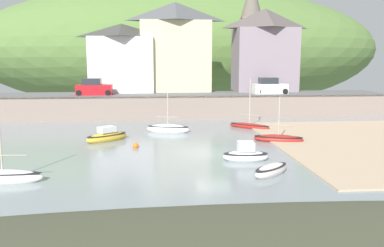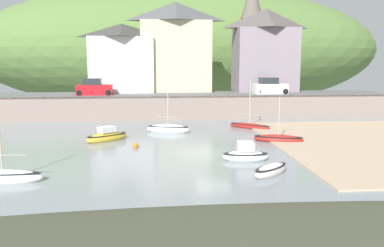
{
  "view_description": "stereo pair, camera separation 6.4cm",
  "coord_description": "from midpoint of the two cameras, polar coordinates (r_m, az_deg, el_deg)",
  "views": [
    {
      "loc": [
        -4.07,
        -27.99,
        6.61
      ],
      "look_at": [
        -1.21,
        4.05,
        1.5
      ],
      "focal_mm": 38.32,
      "sensor_mm": 36.0,
      "label": 1
    },
    {
      "loc": [
        -4.01,
        -27.99,
        6.61
      ],
      "look_at": [
        -1.21,
        4.05,
        1.5
      ],
      "focal_mm": 38.32,
      "sensor_mm": 36.0,
      "label": 2
    }
  ],
  "objects": [
    {
      "name": "ground",
      "position": [
        20.27,
        11.0,
        -9.69
      ],
      "size": [
        48.0,
        41.0,
        0.61
      ],
      "color": "gray"
    },
    {
      "name": "quay_seawall",
      "position": [
        45.97,
        0.08,
        2.46
      ],
      "size": [
        48.0,
        9.4,
        2.4
      ],
      "color": "gray",
      "rests_on": "ground"
    },
    {
      "name": "hillside_backdrop",
      "position": [
        83.32,
        -2.06,
        10.27
      ],
      "size": [
        80.0,
        44.0,
        24.12
      ],
      "color": "#567639",
      "rests_on": "ground"
    },
    {
      "name": "waterfront_building_left",
      "position": [
        53.36,
        -9.63,
        9.03
      ],
      "size": [
        8.22,
        5.83,
        8.55
      ],
      "color": "silver",
      "rests_on": "ground"
    },
    {
      "name": "waterfront_building_centre",
      "position": [
        53.28,
        -2.24,
        10.65
      ],
      "size": [
        9.14,
        4.5,
        11.26
      ],
      "color": "beige",
      "rests_on": "ground"
    },
    {
      "name": "waterfront_building_right",
      "position": [
        55.08,
        10.15,
        10.11
      ],
      "size": [
        8.08,
        5.77,
        10.6
      ],
      "color": "gray",
      "rests_on": "ground"
    },
    {
      "name": "church_with_spire",
      "position": [
        58.84,
        8.31,
        12.48
      ],
      "size": [
        3.0,
        3.0,
        15.21
      ],
      "color": "tan",
      "rests_on": "ground"
    },
    {
      "name": "sailboat_nearest_shore",
      "position": [
        33.78,
        11.99,
        -2.06
      ],
      "size": [
        4.21,
        2.62,
        3.77
      ],
      "rotation": [
        0.0,
        0.0,
        -0.34
      ],
      "color": "#A6231B",
      "rests_on": "ground"
    },
    {
      "name": "sailboat_blue_trim",
      "position": [
        24.55,
        -24.79,
        -6.73
      ],
      "size": [
        4.33,
        1.16,
        5.03
      ],
      "rotation": [
        0.0,
        0.0,
        -0.05
      ],
      "color": "white",
      "rests_on": "ground"
    },
    {
      "name": "sailboat_far_left",
      "position": [
        24.14,
        10.99,
        -6.42
      ],
      "size": [
        2.86,
        2.73,
        0.81
      ],
      "rotation": [
        0.0,
        0.0,
        0.74
      ],
      "color": "silver",
      "rests_on": "ground"
    },
    {
      "name": "motorboat_with_cabin",
      "position": [
        34.04,
        -11.69,
        -1.78
      ],
      "size": [
        3.68,
        3.34,
        1.37
      ],
      "rotation": [
        0.0,
        0.0,
        0.69
      ],
      "color": "gold",
      "rests_on": "ground"
    },
    {
      "name": "sailboat_tall_mast",
      "position": [
        27.25,
        7.52,
        -4.36
      ],
      "size": [
        3.07,
        1.53,
        1.4
      ],
      "rotation": [
        0.0,
        0.0,
        -0.05
      ],
      "color": "white",
      "rests_on": "ground"
    },
    {
      "name": "rowboat_small_beached",
      "position": [
        37.26,
        -3.31,
        -0.74
      ],
      "size": [
        4.09,
        2.11,
        3.95
      ],
      "rotation": [
        0.0,
        0.0,
        -0.26
      ],
      "color": "white",
      "rests_on": "ground"
    },
    {
      "name": "fishing_boat_green",
      "position": [
        39.8,
        8.05,
        -0.3
      ],
      "size": [
        3.94,
        3.6,
        4.89
      ],
      "rotation": [
        0.0,
        0.0,
        -0.71
      ],
      "color": "#A41F19",
      "rests_on": "ground"
    },
    {
      "name": "parked_car_near_slipway",
      "position": [
        49.34,
        -13.43,
        4.82
      ],
      "size": [
        4.12,
        1.82,
        1.95
      ],
      "rotation": [
        0.0,
        0.0,
        0.01
      ],
      "color": "red",
      "rests_on": "ground"
    },
    {
      "name": "parked_car_by_wall",
      "position": [
        50.72,
        10.83,
        5.01
      ],
      "size": [
        4.17,
        1.87,
        1.95
      ],
      "rotation": [
        0.0,
        0.0,
        0.04
      ],
      "color": "silver",
      "rests_on": "ground"
    },
    {
      "name": "mooring_buoy",
      "position": [
        31.03,
        -7.8,
        -3.1
      ],
      "size": [
        0.46,
        0.46,
        0.46
      ],
      "color": "orange",
      "rests_on": "ground"
    }
  ]
}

